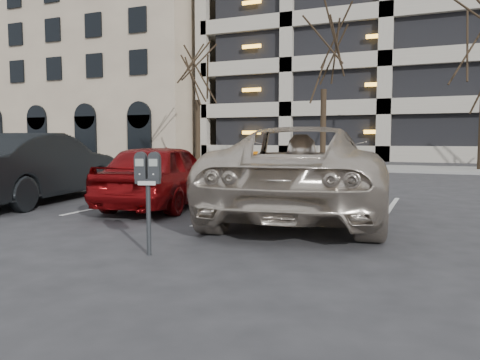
{
  "coord_description": "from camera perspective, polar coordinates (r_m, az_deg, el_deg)",
  "views": [
    {
      "loc": [
        2.28,
        -6.96,
        1.43
      ],
      "look_at": [
        -0.14,
        -1.26,
        0.89
      ],
      "focal_mm": 35.0,
      "sensor_mm": 36.0,
      "label": 1
    }
  ],
  "objects": [
    {
      "name": "ground",
      "position": [
        7.46,
        4.76,
        -6.08
      ],
      "size": [
        140.0,
        140.0,
        0.0
      ],
      "primitive_type": "plane",
      "color": "#28282B",
      "rests_on": "ground"
    },
    {
      "name": "sidewalk",
      "position": [
        23.11,
        17.3,
        1.37
      ],
      "size": [
        80.0,
        4.0,
        0.12
      ],
      "primitive_type": "cube",
      "color": "gray",
      "rests_on": "ground"
    },
    {
      "name": "stall_lines",
      "position": [
        10.06,
        1.29,
        -3.14
      ],
      "size": [
        16.9,
        5.2,
        0.0
      ],
      "color": "silver",
      "rests_on": "ground"
    },
    {
      "name": "office_building",
      "position": [
        48.1,
        -16.63,
        12.03
      ],
      "size": [
        26.0,
        16.2,
        15.0
      ],
      "color": "gray",
      "rests_on": "ground"
    },
    {
      "name": "tree_a",
      "position": [
        26.39,
        -5.24,
        14.38
      ],
      "size": [
        3.5,
        3.5,
        7.95
      ],
      "color": "black",
      "rests_on": "ground"
    },
    {
      "name": "tree_b",
      "position": [
        24.04,
        10.26,
        16.4
      ],
      "size": [
        3.78,
        3.78,
        8.6
      ],
      "color": "black",
      "rests_on": "ground"
    },
    {
      "name": "parking_meter",
      "position": [
        5.82,
        -11.17,
        0.25
      ],
      "size": [
        0.34,
        0.21,
        1.25
      ],
      "rotation": [
        0.0,
        0.0,
        0.31
      ],
      "color": "black",
      "rests_on": "ground"
    },
    {
      "name": "suv_silver",
      "position": [
        8.82,
        7.87,
        1.03
      ],
      "size": [
        3.62,
        6.3,
        1.66
      ],
      "rotation": [
        0.0,
        0.0,
        3.29
      ],
      "color": "beige",
      "rests_on": "ground"
    },
    {
      "name": "car_red",
      "position": [
        10.01,
        -9.33,
        0.61
      ],
      "size": [
        2.22,
        4.18,
        1.36
      ],
      "primitive_type": "imported",
      "rotation": [
        0.0,
        0.0,
        3.3
      ],
      "color": "maroon",
      "rests_on": "ground"
    },
    {
      "name": "car_dark",
      "position": [
        11.62,
        -23.5,
        1.38
      ],
      "size": [
        2.48,
        4.97,
        1.56
      ],
      "primitive_type": "imported",
      "rotation": [
        0.0,
        0.0,
        3.32
      ],
      "color": "black",
      "rests_on": "ground"
    }
  ]
}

